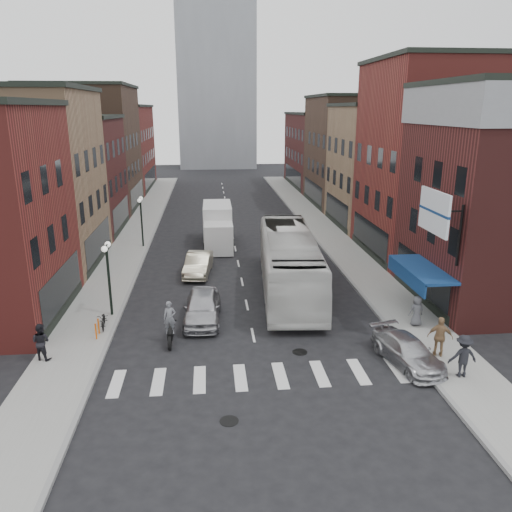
# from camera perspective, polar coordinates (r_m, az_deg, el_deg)

# --- Properties ---
(ground) EXTENTS (160.00, 160.00, 0.00)m
(ground) POSITION_cam_1_polar(r_m,az_deg,el_deg) (24.26, -0.12, -10.05)
(ground) COLOR black
(ground) RESTS_ON ground
(sidewalk_left) EXTENTS (3.00, 74.00, 0.15)m
(sidewalk_left) POSITION_cam_1_polar(r_m,az_deg,el_deg) (45.37, -13.54, 2.34)
(sidewalk_left) COLOR gray
(sidewalk_left) RESTS_ON ground
(sidewalk_right) EXTENTS (3.00, 74.00, 0.15)m
(sidewalk_right) POSITION_cam_1_polar(r_m,az_deg,el_deg) (46.12, 7.88, 2.87)
(sidewalk_right) COLOR gray
(sidewalk_right) RESTS_ON ground
(curb_left) EXTENTS (0.20, 74.00, 0.16)m
(curb_left) POSITION_cam_1_polar(r_m,az_deg,el_deg) (45.20, -11.65, 2.31)
(curb_left) COLOR gray
(curb_left) RESTS_ON ground
(curb_right) EXTENTS (0.20, 74.00, 0.16)m
(curb_right) POSITION_cam_1_polar(r_m,az_deg,el_deg) (45.82, 6.04, 2.75)
(curb_right) COLOR gray
(curb_right) RESTS_ON ground
(crosswalk_stripes) EXTENTS (12.00, 2.20, 0.01)m
(crosswalk_stripes) POSITION_cam_1_polar(r_m,az_deg,el_deg) (21.63, 0.64, -13.60)
(crosswalk_stripes) COLOR silver
(crosswalk_stripes) RESTS_ON ground
(bldg_left_mid_a) EXTENTS (10.30, 10.20, 12.30)m
(bldg_left_mid_a) POSITION_cam_1_polar(r_m,az_deg,el_deg) (38.18, -25.55, 7.87)
(bldg_left_mid_a) COLOR #9A7555
(bldg_left_mid_a) RESTS_ON ground
(bldg_left_mid_b) EXTENTS (10.30, 10.20, 10.30)m
(bldg_left_mid_b) POSITION_cam_1_polar(r_m,az_deg,el_deg) (47.75, -21.45, 8.56)
(bldg_left_mid_b) COLOR #4D1D1B
(bldg_left_mid_b) RESTS_ON ground
(bldg_left_far_a) EXTENTS (10.30, 12.20, 13.30)m
(bldg_left_far_a) POSITION_cam_1_polar(r_m,az_deg,el_deg) (58.21, -18.73, 11.56)
(bldg_left_far_a) COLOR #493124
(bldg_left_far_a) RESTS_ON ground
(bldg_left_far_b) EXTENTS (10.30, 16.20, 11.30)m
(bldg_left_far_b) POSITION_cam_1_polar(r_m,az_deg,el_deg) (71.96, -16.20, 11.77)
(bldg_left_far_b) COLOR maroon
(bldg_left_far_b) RESTS_ON ground
(bldg_right_mid_a) EXTENTS (10.30, 10.20, 14.30)m
(bldg_right_mid_a) POSITION_cam_1_polar(r_m,az_deg,el_deg) (39.62, 20.32, 10.18)
(bldg_right_mid_a) COLOR maroon
(bldg_right_mid_a) RESTS_ON ground
(bldg_right_mid_b) EXTENTS (10.30, 10.20, 11.30)m
(bldg_right_mid_b) POSITION_cam_1_polar(r_m,az_deg,el_deg) (48.94, 15.13, 9.89)
(bldg_right_mid_b) COLOR #9A7555
(bldg_right_mid_b) RESTS_ON ground
(bldg_right_far_a) EXTENTS (10.30, 12.20, 12.30)m
(bldg_right_far_a) POSITION_cam_1_polar(r_m,az_deg,el_deg) (59.28, 11.46, 11.68)
(bldg_right_far_a) COLOR #493124
(bldg_right_far_a) RESTS_ON ground
(bldg_right_far_b) EXTENTS (10.30, 16.20, 10.30)m
(bldg_right_far_b) POSITION_cam_1_polar(r_m,az_deg,el_deg) (72.84, 8.23, 11.90)
(bldg_right_far_b) COLOR #4D1D1B
(bldg_right_far_b) RESTS_ON ground
(awning_blue) EXTENTS (1.80, 5.00, 0.78)m
(awning_blue) POSITION_cam_1_polar(r_m,az_deg,el_deg) (27.71, 18.07, -1.58)
(awning_blue) COLOR navy
(awning_blue) RESTS_ON ground
(billboard_sign) EXTENTS (1.52, 3.00, 3.70)m
(billboard_sign) POSITION_cam_1_polar(r_m,az_deg,el_deg) (24.96, 19.85, 4.64)
(billboard_sign) COLOR black
(billboard_sign) RESTS_ON ground
(distant_tower) EXTENTS (14.00, 14.00, 50.00)m
(distant_tower) POSITION_cam_1_polar(r_m,az_deg,el_deg) (100.61, -4.70, 24.59)
(distant_tower) COLOR #9399A0
(distant_tower) RESTS_ON ground
(streetlamp_near) EXTENTS (0.32, 1.22, 4.11)m
(streetlamp_near) POSITION_cam_1_polar(r_m,az_deg,el_deg) (27.33, -16.58, -1.07)
(streetlamp_near) COLOR black
(streetlamp_near) RESTS_ON ground
(streetlamp_far) EXTENTS (0.32, 1.22, 4.11)m
(streetlamp_far) POSITION_cam_1_polar(r_m,az_deg,el_deg) (40.74, -13.00, 4.88)
(streetlamp_far) COLOR black
(streetlamp_far) RESTS_ON ground
(bike_rack) EXTENTS (0.08, 0.68, 0.80)m
(bike_rack) POSITION_cam_1_polar(r_m,az_deg,el_deg) (25.72, -17.69, -7.92)
(bike_rack) COLOR #D8590C
(bike_rack) RESTS_ON sidewalk_left
(box_truck) EXTENTS (2.36, 7.49, 3.25)m
(box_truck) POSITION_cam_1_polar(r_m,az_deg,el_deg) (40.83, -4.40, 3.41)
(box_truck) COLOR silver
(box_truck) RESTS_ON ground
(motorcycle_rider) EXTENTS (0.59, 2.11, 2.15)m
(motorcycle_rider) POSITION_cam_1_polar(r_m,az_deg,el_deg) (24.29, -9.80, -7.65)
(motorcycle_rider) COLOR black
(motorcycle_rider) RESTS_ON ground
(transit_bus) EXTENTS (4.14, 13.51, 3.71)m
(transit_bus) POSITION_cam_1_polar(r_m,az_deg,el_deg) (30.43, 3.80, -0.70)
(transit_bus) COLOR silver
(transit_bus) RESTS_ON ground
(sedan_left_near) EXTENTS (2.10, 4.76, 1.59)m
(sedan_left_near) POSITION_cam_1_polar(r_m,az_deg,el_deg) (26.58, -6.16, -5.80)
(sedan_left_near) COLOR #B5B4B9
(sedan_left_near) RESTS_ON ground
(sedan_left_far) EXTENTS (2.08, 4.62, 1.47)m
(sedan_left_far) POSITION_cam_1_polar(r_m,az_deg,el_deg) (33.95, -6.61, -0.91)
(sedan_left_far) COLOR beige
(sedan_left_far) RESTS_ON ground
(curb_car) EXTENTS (2.58, 4.46, 1.22)m
(curb_car) POSITION_cam_1_polar(r_m,az_deg,el_deg) (23.26, 16.92, -10.39)
(curb_car) COLOR #BABABF
(curb_car) RESTS_ON ground
(parked_bicycle) EXTENTS (0.73, 1.58, 0.80)m
(parked_bicycle) POSITION_cam_1_polar(r_m,az_deg,el_deg) (26.64, -17.02, -7.00)
(parked_bicycle) COLOR black
(parked_bicycle) RESTS_ON sidewalk_left
(ped_left_solo) EXTENTS (0.93, 0.72, 1.69)m
(ped_left_solo) POSITION_cam_1_polar(r_m,az_deg,el_deg) (24.19, -23.36, -8.98)
(ped_left_solo) COLOR black
(ped_left_solo) RESTS_ON sidewalk_left
(ped_right_a) EXTENTS (1.20, 0.60, 1.84)m
(ped_right_a) POSITION_cam_1_polar(r_m,az_deg,el_deg) (22.60, 22.58, -10.50)
(ped_right_a) COLOR black
(ped_right_a) RESTS_ON sidewalk_right
(ped_right_b) EXTENTS (1.21, 0.91, 1.86)m
(ped_right_b) POSITION_cam_1_polar(r_m,az_deg,el_deg) (23.96, 20.30, -8.65)
(ped_right_b) COLOR #916D4A
(ped_right_b) RESTS_ON sidewalk_right
(ped_right_c) EXTENTS (0.81, 0.57, 1.57)m
(ped_right_c) POSITION_cam_1_polar(r_m,az_deg,el_deg) (26.85, 17.89, -5.99)
(ped_right_c) COLOR #505157
(ped_right_c) RESTS_ON sidewalk_right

